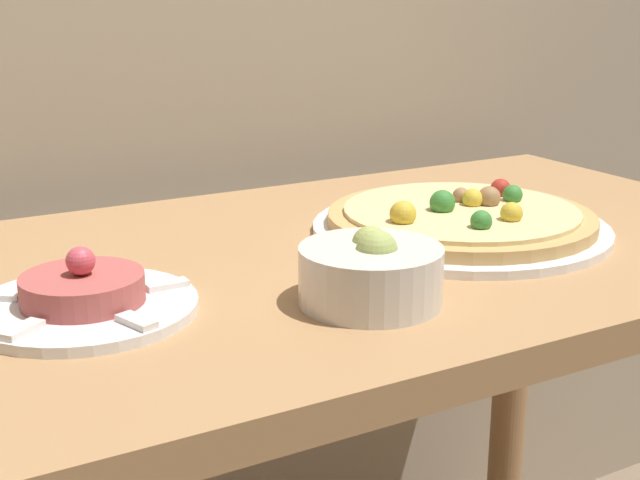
{
  "coord_description": "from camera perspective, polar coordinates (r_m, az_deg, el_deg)",
  "views": [
    {
      "loc": [
        -0.45,
        -0.5,
        1.08
      ],
      "look_at": [
        -0.03,
        0.23,
        0.83
      ],
      "focal_mm": 50.0,
      "sensor_mm": 36.0,
      "label": 1
    }
  ],
  "objects": [
    {
      "name": "pizza_plate",
      "position": [
        1.06,
        9.01,
        1.24
      ],
      "size": [
        0.35,
        0.35,
        0.05
      ],
      "color": "white",
      "rests_on": "dining_table"
    },
    {
      "name": "dining_table",
      "position": [
        1.02,
        -0.47,
        -8.14
      ],
      "size": [
        1.18,
        0.62,
        0.79
      ],
      "color": "#AD7F51",
      "rests_on": "ground_plane"
    },
    {
      "name": "tartare_plate",
      "position": [
        0.83,
        -14.89,
        -3.64
      ],
      "size": [
        0.2,
        0.2,
        0.06
      ],
      "color": "white",
      "rests_on": "dining_table"
    },
    {
      "name": "small_bowl",
      "position": [
        0.82,
        3.3,
        -2.05
      ],
      "size": [
        0.13,
        0.13,
        0.07
      ],
      "color": "silver",
      "rests_on": "dining_table"
    }
  ]
}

